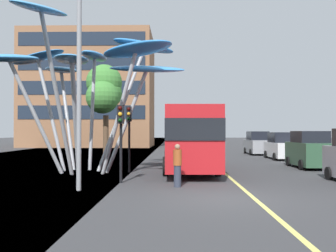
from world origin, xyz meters
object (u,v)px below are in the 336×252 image
Objects in this scene: red_bus at (189,135)px; car_parked_far at (310,151)px; car_side_street at (282,147)px; car_far_side at (258,144)px; traffic_light_kerb_far at (129,125)px; street_lamp at (87,48)px; pedestrian at (177,165)px; leaf_sculpture at (90,62)px; traffic_light_kerb_near at (121,126)px.

red_bus is 7.53m from car_parked_far.
car_side_street is 0.98× the size of car_far_side.
car_side_street is at bearing 42.42° from traffic_light_kerb_far.
red_bus is 3.12× the size of traffic_light_kerb_far.
red_bus is at bearing 25.71° from traffic_light_kerb_far.
car_side_street is at bearing -84.46° from car_far_side.
traffic_light_kerb_far is 19.34m from car_far_side.
car_far_side is at bearing 64.16° from red_bus.
traffic_light_kerb_far is 0.79× the size of car_side_street.
pedestrian is at bearing 15.89° from street_lamp.
pedestrian is (3.40, 0.97, -4.50)m from street_lamp.
red_bus is 16.34m from car_far_side.
red_bus reaches higher than car_side_street.
pedestrian is at bearing -135.31° from car_parked_far.
leaf_sculpture is 13.96m from car_parked_far.
street_lamp reaches higher than traffic_light_kerb_far.
traffic_light_kerb_near is at bearing -61.55° from leaf_sculpture.
street_lamp is (-11.80, -16.12, 4.36)m from car_side_street.
leaf_sculpture is 2.68× the size of car_parked_far.
leaf_sculpture is (-5.43, -1.40, 4.00)m from red_bus.
car_far_side is (10.22, 20.35, -1.40)m from traffic_light_kerb_near.
street_lamp is 5.72m from pedestrian.
car_far_side is at bearing 95.54° from car_side_street.
car_far_side reaches higher than car_side_street.
traffic_light_kerb_near is at bearing 64.03° from street_lamp.
street_lamp is (-11.45, -8.93, 4.30)m from car_parked_far.
traffic_light_kerb_far is at bearing 116.62° from pedestrian.
car_parked_far reaches higher than car_far_side.
red_bus is 1.30× the size of street_lamp.
leaf_sculpture is at bearing 118.45° from traffic_light_kerb_near.
red_bus is at bearing 14.42° from leaf_sculpture.
car_parked_far is (10.62, 2.83, -1.52)m from traffic_light_kerb_far.
pedestrian is (-8.05, -7.96, -0.19)m from car_parked_far.
traffic_light_kerb_far reaches higher than car_far_side.
car_far_side is (12.54, 16.08, -4.96)m from leaf_sculpture.
pedestrian is at bearing -48.20° from leaf_sculpture.
car_far_side is at bearing 52.05° from leaf_sculpture.
traffic_light_kerb_far is (2.17, -0.17, -3.42)m from leaf_sculpture.
leaf_sculpture is 1.27× the size of street_lamp.
street_lamp is at bearing -118.07° from red_bus.
traffic_light_kerb_far reaches higher than pedestrian.
car_parked_far is 15.14m from street_lamp.
leaf_sculpture reaches higher than car_parked_far.
pedestrian is at bearing -23.03° from traffic_light_kerb_near.
red_bus is 6.88m from leaf_sculpture.
car_far_side is at bearing 57.46° from traffic_light_kerb_far.
traffic_light_kerb_near is 0.83× the size of car_parked_far.
traffic_light_kerb_far is 0.41× the size of street_lamp.
red_bus is 6.83m from pedestrian.
car_far_side is (10.37, 16.25, -1.55)m from traffic_light_kerb_far.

